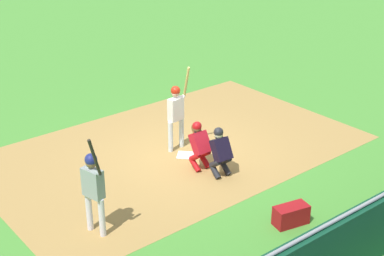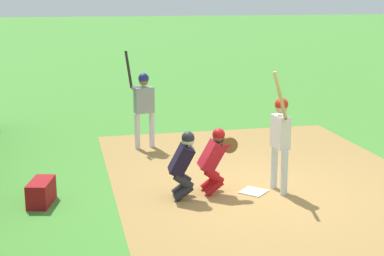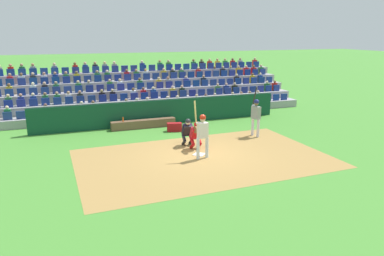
{
  "view_description": "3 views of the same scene",
  "coord_description": "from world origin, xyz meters",
  "px_view_note": "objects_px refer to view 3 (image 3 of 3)",
  "views": [
    {
      "loc": [
        -8.01,
        -10.54,
        6.78
      ],
      "look_at": [
        -0.47,
        -0.89,
        1.25
      ],
      "focal_mm": 52.44,
      "sensor_mm": 36.0,
      "label": 1
    },
    {
      "loc": [
        9.91,
        -3.18,
        3.71
      ],
      "look_at": [
        -0.16,
        -1.16,
        1.27
      ],
      "focal_mm": 53.95,
      "sensor_mm": 36.0,
      "label": 2
    },
    {
      "loc": [
        5.27,
        13.36,
        4.9
      ],
      "look_at": [
        0.19,
        -0.35,
        1.07
      ],
      "focal_mm": 34.1,
      "sensor_mm": 36.0,
      "label": 3
    }
  ],
  "objects_px": {
    "home_plate_marker": "(199,154)",
    "on_deck_batter": "(256,113)",
    "catcher_crouching": "(196,133)",
    "equipment_duffel_bag": "(174,127)",
    "water_bottle_on_bench": "(123,119)",
    "batter_at_plate": "(202,131)",
    "home_plate_umpire": "(187,131)",
    "dugout_bench": "(144,124)"
  },
  "relations": [
    {
      "from": "dugout_bench",
      "to": "home_plate_umpire",
      "type": "bearing_deg",
      "value": 106.83
    },
    {
      "from": "home_plate_marker",
      "to": "water_bottle_on_bench",
      "type": "distance_m",
      "value": 5.58
    },
    {
      "from": "home_plate_marker",
      "to": "catcher_crouching",
      "type": "height_order",
      "value": "catcher_crouching"
    },
    {
      "from": "on_deck_batter",
      "to": "batter_at_plate",
      "type": "bearing_deg",
      "value": 30.34
    },
    {
      "from": "home_plate_marker",
      "to": "on_deck_batter",
      "type": "relative_size",
      "value": 0.19
    },
    {
      "from": "home_plate_umpire",
      "to": "equipment_duffel_bag",
      "type": "relative_size",
      "value": 1.7
    },
    {
      "from": "home_plate_marker",
      "to": "water_bottle_on_bench",
      "type": "relative_size",
      "value": 1.88
    },
    {
      "from": "dugout_bench",
      "to": "equipment_duffel_bag",
      "type": "height_order",
      "value": "dugout_bench"
    },
    {
      "from": "water_bottle_on_bench",
      "to": "equipment_duffel_bag",
      "type": "height_order",
      "value": "water_bottle_on_bench"
    },
    {
      "from": "home_plate_umpire",
      "to": "equipment_duffel_bag",
      "type": "height_order",
      "value": "home_plate_umpire"
    },
    {
      "from": "batter_at_plate",
      "to": "dugout_bench",
      "type": "relative_size",
      "value": 0.68
    },
    {
      "from": "batter_at_plate",
      "to": "home_plate_umpire",
      "type": "xyz_separation_m",
      "value": [
        -0.03,
        -1.83,
        -0.44
      ]
    },
    {
      "from": "home_plate_marker",
      "to": "batter_at_plate",
      "type": "xyz_separation_m",
      "value": [
        0.06,
        0.47,
        1.12
      ]
    },
    {
      "from": "home_plate_umpire",
      "to": "dugout_bench",
      "type": "relative_size",
      "value": 0.37
    },
    {
      "from": "catcher_crouching",
      "to": "on_deck_batter",
      "type": "distance_m",
      "value": 3.6
    },
    {
      "from": "on_deck_batter",
      "to": "dugout_bench",
      "type": "bearing_deg",
      "value": -36.03
    },
    {
      "from": "batter_at_plate",
      "to": "home_plate_umpire",
      "type": "distance_m",
      "value": 1.88
    },
    {
      "from": "equipment_duffel_bag",
      "to": "water_bottle_on_bench",
      "type": "bearing_deg",
      "value": -13.61
    },
    {
      "from": "home_plate_marker",
      "to": "water_bottle_on_bench",
      "type": "bearing_deg",
      "value": -66.17
    },
    {
      "from": "batter_at_plate",
      "to": "equipment_duffel_bag",
      "type": "distance_m",
      "value": 4.48
    },
    {
      "from": "equipment_duffel_bag",
      "to": "on_deck_batter",
      "type": "xyz_separation_m",
      "value": [
        -3.41,
        2.25,
        0.93
      ]
    },
    {
      "from": "catcher_crouching",
      "to": "home_plate_umpire",
      "type": "distance_m",
      "value": 0.64
    },
    {
      "from": "batter_at_plate",
      "to": "water_bottle_on_bench",
      "type": "relative_size",
      "value": 9.99
    },
    {
      "from": "catcher_crouching",
      "to": "home_plate_umpire",
      "type": "height_order",
      "value": "home_plate_umpire"
    },
    {
      "from": "home_plate_marker",
      "to": "equipment_duffel_bag",
      "type": "height_order",
      "value": "equipment_duffel_bag"
    },
    {
      "from": "home_plate_marker",
      "to": "catcher_crouching",
      "type": "distance_m",
      "value": 1.02
    },
    {
      "from": "home_plate_umpire",
      "to": "equipment_duffel_bag",
      "type": "xyz_separation_m",
      "value": [
        -0.2,
        -2.55,
        -0.48
      ]
    },
    {
      "from": "dugout_bench",
      "to": "water_bottle_on_bench",
      "type": "height_order",
      "value": "water_bottle_on_bench"
    },
    {
      "from": "home_plate_umpire",
      "to": "on_deck_batter",
      "type": "distance_m",
      "value": 3.65
    },
    {
      "from": "home_plate_umpire",
      "to": "dugout_bench",
      "type": "height_order",
      "value": "home_plate_umpire"
    },
    {
      "from": "catcher_crouching",
      "to": "home_plate_marker",
      "type": "bearing_deg",
      "value": 79.93
    },
    {
      "from": "batter_at_plate",
      "to": "dugout_bench",
      "type": "bearing_deg",
      "value": -78.78
    },
    {
      "from": "home_plate_marker",
      "to": "equipment_duffel_bag",
      "type": "distance_m",
      "value": 3.92
    },
    {
      "from": "batter_at_plate",
      "to": "water_bottle_on_bench",
      "type": "bearing_deg",
      "value": -68.5
    },
    {
      "from": "catcher_crouching",
      "to": "on_deck_batter",
      "type": "xyz_separation_m",
      "value": [
        -3.45,
        -0.92,
        0.44
      ]
    },
    {
      "from": "equipment_duffel_bag",
      "to": "on_deck_batter",
      "type": "relative_size",
      "value": 0.32
    },
    {
      "from": "home_plate_marker",
      "to": "dugout_bench",
      "type": "xyz_separation_m",
      "value": [
        1.16,
        -5.11,
        0.2
      ]
    },
    {
      "from": "home_plate_umpire",
      "to": "on_deck_batter",
      "type": "height_order",
      "value": "on_deck_batter"
    },
    {
      "from": "dugout_bench",
      "to": "on_deck_batter",
      "type": "bearing_deg",
      "value": 143.97
    },
    {
      "from": "home_plate_marker",
      "to": "dugout_bench",
      "type": "relative_size",
      "value": 0.13
    },
    {
      "from": "equipment_duffel_bag",
      "to": "batter_at_plate",
      "type": "bearing_deg",
      "value": 99.32
    },
    {
      "from": "batter_at_plate",
      "to": "catcher_crouching",
      "type": "xyz_separation_m",
      "value": [
        -0.19,
        -1.21,
        -0.43
      ]
    }
  ]
}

